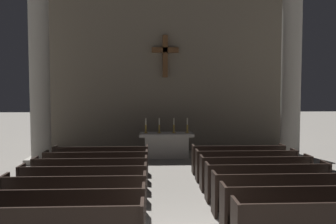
{
  "coord_description": "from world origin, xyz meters",
  "views": [
    {
      "loc": [
        -0.6,
        -5.49,
        2.71
      ],
      "look_at": [
        0.0,
        7.32,
        1.95
      ],
      "focal_mm": 37.05,
      "sensor_mm": 36.0,
      "label": 1
    }
  ],
  "objects_px": {
    "pew_right_row_2": "(300,208)",
    "pew_right_row_5": "(255,173)",
    "column_left_second": "(40,68)",
    "column_right_second": "(291,69)",
    "pew_right_row_4": "(267,182)",
    "pew_left_row_7": "(101,160)",
    "candlestick_inner_left": "(159,128)",
    "pew_left_row_4": "(84,184)",
    "pew_right_row_3": "(281,193)",
    "pew_left_row_3": "(75,196)",
    "pew_left_row_6": "(96,167)",
    "altar": "(167,145)",
    "pew_left_row_5": "(91,174)",
    "pew_left_row_2": "(64,211)",
    "pew_right_row_6": "(246,165)",
    "pew_right_row_7": "(238,159)",
    "candlestick_inner_right": "(174,128)",
    "candlestick_outer_left": "(146,128)",
    "candlestick_outer_right": "(187,128)"
  },
  "relations": [
    {
      "from": "pew_left_row_3",
      "to": "candlestick_outer_left",
      "type": "distance_m",
      "value": 6.89
    },
    {
      "from": "pew_left_row_4",
      "to": "column_left_second",
      "type": "height_order",
      "value": "column_left_second"
    },
    {
      "from": "pew_right_row_2",
      "to": "pew_right_row_5",
      "type": "distance_m",
      "value": 2.88
    },
    {
      "from": "pew_left_row_4",
      "to": "candlestick_inner_left",
      "type": "bearing_deg",
      "value": 71.26
    },
    {
      "from": "pew_left_row_7",
      "to": "candlestick_inner_left",
      "type": "relative_size",
      "value": 4.99
    },
    {
      "from": "pew_left_row_7",
      "to": "pew_right_row_7",
      "type": "xyz_separation_m",
      "value": [
        4.5,
        0.0,
        0.0
      ]
    },
    {
      "from": "pew_left_row_2",
      "to": "altar",
      "type": "bearing_deg",
      "value": 73.65
    },
    {
      "from": "pew_right_row_5",
      "to": "pew_right_row_7",
      "type": "distance_m",
      "value": 1.92
    },
    {
      "from": "pew_left_row_3",
      "to": "pew_right_row_4",
      "type": "height_order",
      "value": "same"
    },
    {
      "from": "pew_right_row_6",
      "to": "pew_right_row_7",
      "type": "height_order",
      "value": "same"
    },
    {
      "from": "pew_right_row_4",
      "to": "pew_right_row_2",
      "type": "bearing_deg",
      "value": -90.0
    },
    {
      "from": "pew_right_row_2",
      "to": "pew_right_row_5",
      "type": "relative_size",
      "value": 1.0
    },
    {
      "from": "pew_left_row_2",
      "to": "pew_left_row_3",
      "type": "relative_size",
      "value": 1.0
    },
    {
      "from": "pew_left_row_7",
      "to": "pew_right_row_6",
      "type": "relative_size",
      "value": 1.0
    },
    {
      "from": "pew_right_row_4",
      "to": "column_left_second",
      "type": "relative_size",
      "value": 0.41
    },
    {
      "from": "pew_left_row_7",
      "to": "pew_right_row_3",
      "type": "height_order",
      "value": "same"
    },
    {
      "from": "column_right_second",
      "to": "column_left_second",
      "type": "bearing_deg",
      "value": 180.0
    },
    {
      "from": "pew_left_row_5",
      "to": "column_right_second",
      "type": "xyz_separation_m",
      "value": [
        7.04,
        3.93,
        3.1
      ]
    },
    {
      "from": "pew_left_row_4",
      "to": "pew_right_row_3",
      "type": "xyz_separation_m",
      "value": [
        4.5,
        -0.96,
        0.0
      ]
    },
    {
      "from": "candlestick_outer_left",
      "to": "candlestick_inner_left",
      "type": "distance_m",
      "value": 0.55
    },
    {
      "from": "pew_left_row_5",
      "to": "pew_left_row_7",
      "type": "distance_m",
      "value": 1.92
    },
    {
      "from": "pew_right_row_2",
      "to": "candlestick_inner_left",
      "type": "height_order",
      "value": "candlestick_inner_left"
    },
    {
      "from": "pew_left_row_7",
      "to": "altar",
      "type": "distance_m",
      "value": 3.64
    },
    {
      "from": "pew_left_row_7",
      "to": "pew_right_row_5",
      "type": "relative_size",
      "value": 1.0
    },
    {
      "from": "candlestick_inner_right",
      "to": "column_right_second",
      "type": "bearing_deg",
      "value": -10.77
    },
    {
      "from": "pew_left_row_6",
      "to": "pew_right_row_7",
      "type": "height_order",
      "value": "same"
    },
    {
      "from": "pew_right_row_4",
      "to": "column_right_second",
      "type": "distance_m",
      "value": 6.32
    },
    {
      "from": "pew_left_row_4",
      "to": "altar",
      "type": "xyz_separation_m",
      "value": [
        2.25,
        5.74,
        0.06
      ]
    },
    {
      "from": "pew_left_row_5",
      "to": "pew_right_row_4",
      "type": "relative_size",
      "value": 1.0
    },
    {
      "from": "pew_right_row_5",
      "to": "pew_left_row_5",
      "type": "bearing_deg",
      "value": 180.0
    },
    {
      "from": "pew_left_row_4",
      "to": "pew_left_row_6",
      "type": "relative_size",
      "value": 1.0
    },
    {
      "from": "pew_right_row_4",
      "to": "candlestick_outer_right",
      "type": "xyz_separation_m",
      "value": [
        -1.4,
        5.74,
        0.72
      ]
    },
    {
      "from": "candlestick_inner_left",
      "to": "candlestick_outer_right",
      "type": "xyz_separation_m",
      "value": [
        1.15,
        0.0,
        0.0
      ]
    },
    {
      "from": "pew_left_row_5",
      "to": "pew_right_row_5",
      "type": "relative_size",
      "value": 1.0
    },
    {
      "from": "pew_left_row_4",
      "to": "pew_right_row_5",
      "type": "height_order",
      "value": "same"
    },
    {
      "from": "pew_left_row_3",
      "to": "column_left_second",
      "type": "relative_size",
      "value": 0.41
    },
    {
      "from": "pew_left_row_2",
      "to": "pew_right_row_4",
      "type": "distance_m",
      "value": 4.89
    },
    {
      "from": "pew_left_row_3",
      "to": "candlestick_outer_left",
      "type": "xyz_separation_m",
      "value": [
        1.4,
        6.7,
        0.72
      ]
    },
    {
      "from": "pew_right_row_2",
      "to": "pew_right_row_3",
      "type": "distance_m",
      "value": 0.96
    },
    {
      "from": "pew_left_row_3",
      "to": "pew_left_row_6",
      "type": "relative_size",
      "value": 1.0
    },
    {
      "from": "pew_left_row_3",
      "to": "pew_right_row_3",
      "type": "distance_m",
      "value": 4.5
    },
    {
      "from": "pew_right_row_2",
      "to": "pew_right_row_3",
      "type": "height_order",
      "value": "same"
    },
    {
      "from": "pew_left_row_6",
      "to": "column_left_second",
      "type": "xyz_separation_m",
      "value": [
        -2.54,
        2.97,
        3.1
      ]
    },
    {
      "from": "pew_left_row_6",
      "to": "candlestick_inner_left",
      "type": "height_order",
      "value": "candlestick_inner_left"
    },
    {
      "from": "pew_left_row_3",
      "to": "pew_left_row_7",
      "type": "height_order",
      "value": "same"
    },
    {
      "from": "pew_left_row_3",
      "to": "pew_right_row_6",
      "type": "distance_m",
      "value": 5.34
    },
    {
      "from": "column_left_second",
      "to": "column_right_second",
      "type": "height_order",
      "value": "same"
    },
    {
      "from": "candlestick_inner_left",
      "to": "pew_left_row_3",
      "type": "bearing_deg",
      "value": -106.21
    },
    {
      "from": "candlestick_outer_left",
      "to": "candlestick_inner_left",
      "type": "xyz_separation_m",
      "value": [
        0.55,
        0.0,
        0.0
      ]
    },
    {
      "from": "pew_left_row_4",
      "to": "pew_right_row_2",
      "type": "xyz_separation_m",
      "value": [
        4.5,
        -1.92,
        0.0
      ]
    }
  ]
}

